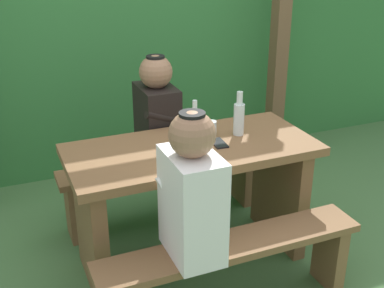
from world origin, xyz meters
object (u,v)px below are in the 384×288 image
(picnic_table, at_px, (192,185))
(bottle_left, at_px, (239,117))
(bottle_right, at_px, (195,123))
(person_black_coat, at_px, (157,115))
(person_white_shirt, at_px, (192,192))
(bench_near, at_px, (231,263))
(bench_far, at_px, (163,177))
(cell_phone, at_px, (219,143))
(drinking_glass, at_px, (211,129))

(picnic_table, xyz_separation_m, bottle_left, (0.32, 0.05, 0.35))
(bottle_right, bearing_deg, picnic_table, -119.85)
(picnic_table, xyz_separation_m, person_black_coat, (-0.03, 0.51, 0.26))
(person_white_shirt, relative_size, bottle_left, 2.74)
(picnic_table, distance_m, bottle_right, 0.36)
(bench_near, bearing_deg, picnic_table, 90.00)
(person_black_coat, bearing_deg, bench_far, 6.67)
(bench_near, height_order, cell_phone, cell_phone)
(picnic_table, height_order, person_black_coat, person_black_coat)
(bottle_left, bearing_deg, person_white_shirt, -133.45)
(person_black_coat, height_order, cell_phone, person_black_coat)
(bench_far, distance_m, drinking_glass, 0.66)
(cell_phone, bearing_deg, picnic_table, 171.12)
(picnic_table, distance_m, bottle_left, 0.48)
(picnic_table, bearing_deg, bench_far, 90.00)
(picnic_table, relative_size, bottle_right, 6.24)
(person_black_coat, bearing_deg, cell_phone, -72.01)
(drinking_glass, relative_size, bottle_right, 0.41)
(person_white_shirt, distance_m, bottle_right, 0.69)
(person_black_coat, bearing_deg, person_white_shirt, -100.34)
(bench_near, xyz_separation_m, bench_far, (0.00, 1.03, 0.00))
(bench_near, relative_size, bottle_right, 6.24)
(bench_near, height_order, bench_far, same)
(person_white_shirt, height_order, person_black_coat, same)
(bottle_left, bearing_deg, cell_phone, -153.47)
(person_white_shirt, xyz_separation_m, person_black_coat, (0.19, 1.02, 0.00))
(bench_far, xyz_separation_m, bottle_right, (0.06, -0.40, 0.53))
(bottle_left, relative_size, bottle_right, 1.17)
(cell_phone, bearing_deg, bottle_left, 30.46)
(picnic_table, height_order, bottle_left, bottle_left)
(bench_near, distance_m, bottle_right, 0.82)
(bench_far, relative_size, cell_phone, 10.00)
(bench_near, distance_m, person_white_shirt, 0.50)
(bench_far, relative_size, bottle_left, 5.33)
(bench_far, relative_size, drinking_glass, 15.39)
(drinking_glass, bearing_deg, picnic_table, -149.89)
(person_black_coat, bearing_deg, bottle_right, -77.03)
(bench_far, relative_size, person_white_shirt, 1.95)
(person_white_shirt, bearing_deg, cell_phone, 52.71)
(bench_near, relative_size, bench_far, 1.00)
(picnic_table, xyz_separation_m, bench_near, (0.00, -0.51, -0.20))
(person_white_shirt, height_order, drinking_glass, person_white_shirt)
(bench_far, height_order, cell_phone, cell_phone)
(bottle_left, distance_m, cell_phone, 0.21)
(bottle_left, bearing_deg, bottle_right, 166.43)
(bench_far, bearing_deg, picnic_table, -90.00)
(person_black_coat, relative_size, drinking_glass, 7.91)
(person_white_shirt, bearing_deg, bench_far, 78.17)
(bottle_left, height_order, bottle_right, bottle_left)
(picnic_table, height_order, person_white_shirt, person_white_shirt)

